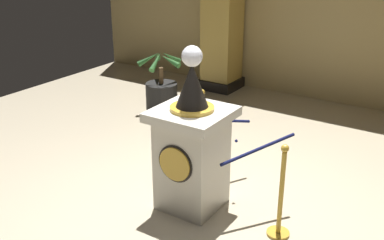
% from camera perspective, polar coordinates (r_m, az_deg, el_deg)
% --- Properties ---
extents(ground_plane, '(10.67, 10.67, 0.00)m').
position_cam_1_polar(ground_plane, '(5.36, 1.00, -10.83)').
color(ground_plane, beige).
extents(pedestal_clock, '(0.80, 0.80, 1.88)m').
position_cam_1_polar(pedestal_clock, '(5.05, -0.02, -3.51)').
color(pedestal_clock, beige).
rests_on(pedestal_clock, ground_plane).
extents(stanchion_near, '(0.24, 0.24, 1.04)m').
position_cam_1_polar(stanchion_near, '(4.81, 10.98, -10.34)').
color(stanchion_near, gold).
rests_on(stanchion_near, ground_plane).
extents(stanchion_far, '(0.24, 0.24, 1.06)m').
position_cam_1_polar(stanchion_far, '(6.18, 1.18, -2.21)').
color(stanchion_far, gold).
rests_on(stanchion_far, ground_plane).
extents(velvet_rope, '(1.29, 1.28, 0.22)m').
position_cam_1_polar(velvet_rope, '(5.28, 5.60, -1.75)').
color(velvet_rope, '#141947').
extents(potted_palm_left, '(0.78, 0.78, 1.11)m').
position_cam_1_polar(potted_palm_left, '(8.12, -3.83, 3.45)').
color(potted_palm_left, black).
rests_on(potted_palm_left, ground_plane).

